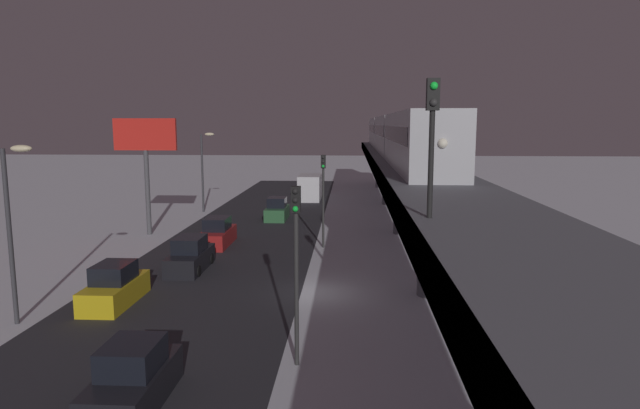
# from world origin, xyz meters

# --- Properties ---
(ground_plane) EXTENTS (240.00, 240.00, 0.00)m
(ground_plane) POSITION_xyz_m (0.00, 0.00, 0.00)
(ground_plane) COLOR silver
(avenue_asphalt) EXTENTS (11.00, 108.71, 0.01)m
(avenue_asphalt) POSITION_xyz_m (5.98, 0.00, 0.00)
(avenue_asphalt) COLOR #28282D
(avenue_asphalt) RESTS_ON ground_plane
(elevated_railway) EXTENTS (5.00, 108.71, 5.78)m
(elevated_railway) POSITION_xyz_m (-5.94, 0.00, 5.00)
(elevated_railway) COLOR slate
(elevated_railway) RESTS_ON ground_plane
(subway_train) EXTENTS (2.94, 55.47, 3.40)m
(subway_train) POSITION_xyz_m (-6.04, -25.50, 7.56)
(subway_train) COLOR #B7BABF
(subway_train) RESTS_ON elevated_railway
(rail_signal) EXTENTS (0.36, 0.41, 4.00)m
(rail_signal) POSITION_xyz_m (-4.28, 10.78, 8.50)
(rail_signal) COLOR black
(rail_signal) RESTS_ON elevated_railway
(sedan_black) EXTENTS (1.91, 4.66, 1.97)m
(sedan_black) POSITION_xyz_m (7.38, -4.04, 0.79)
(sedan_black) COLOR black
(sedan_black) RESTS_ON ground_plane
(sedan_red) EXTENTS (1.80, 4.60, 1.97)m
(sedan_red) POSITION_xyz_m (7.38, -10.64, 0.80)
(sedan_red) COLOR #A51E1E
(sedan_red) RESTS_ON ground_plane
(sedan_green) EXTENTS (1.80, 4.09, 1.97)m
(sedan_green) POSITION_xyz_m (4.58, -21.32, 0.80)
(sedan_green) COLOR #2D6038
(sedan_green) RESTS_ON ground_plane
(sedan_yellow) EXTENTS (1.80, 4.39, 1.97)m
(sedan_yellow) POSITION_xyz_m (9.18, 2.19, 0.80)
(sedan_yellow) COLOR gold
(sedan_yellow) RESTS_ON ground_plane
(sedan_black_2) EXTENTS (1.80, 4.14, 1.97)m
(sedan_black_2) POSITION_xyz_m (4.58, 11.38, 0.80)
(sedan_black_2) COLOR black
(sedan_black_2) RESTS_ON ground_plane
(box_truck) EXTENTS (2.40, 7.40, 2.80)m
(box_truck) POSITION_xyz_m (2.58, -35.08, 1.35)
(box_truck) COLOR silver
(box_truck) RESTS_ON ground_plane
(traffic_light_near) EXTENTS (0.32, 0.44, 6.40)m
(traffic_light_near) POSITION_xyz_m (-0.12, 8.34, 4.20)
(traffic_light_near) COLOR #2D2D2D
(traffic_light_near) RESTS_ON ground_plane
(traffic_light_mid) EXTENTS (0.32, 0.44, 6.40)m
(traffic_light_mid) POSITION_xyz_m (-0.12, -10.30, 4.20)
(traffic_light_mid) COLOR #2D2D2D
(traffic_light_mid) RESTS_ON ground_plane
(commercial_billboard) EXTENTS (4.80, 0.36, 8.90)m
(commercial_billboard) POSITION_xyz_m (13.57, -14.05, 6.83)
(commercial_billboard) COLOR #4C4C51
(commercial_billboard) RESTS_ON ground_plane
(street_lamp_near) EXTENTS (1.35, 0.44, 7.65)m
(street_lamp_near) POSITION_xyz_m (12.06, 5.00, 4.81)
(street_lamp_near) COLOR #38383D
(street_lamp_near) RESTS_ON ground_plane
(street_lamp_far) EXTENTS (1.35, 0.44, 7.65)m
(street_lamp_far) POSITION_xyz_m (12.06, -25.00, 4.81)
(street_lamp_far) COLOR #38383D
(street_lamp_far) RESTS_ON ground_plane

